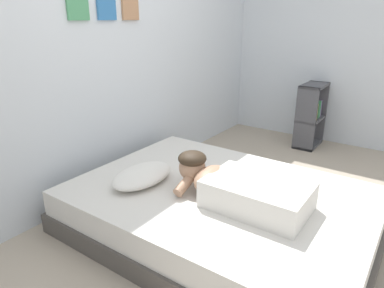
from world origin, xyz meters
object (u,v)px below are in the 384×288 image
Objects in this scene: person_lying at (238,187)px; cell_phone at (230,208)px; pillow at (142,175)px; bookshelf at (311,115)px; coffee_cup at (195,167)px; bed at (219,211)px.

cell_phone is at bearing -176.61° from person_lying.
cell_phone is (-0.11, -0.01, -0.10)m from person_lying.
person_lying is at bearing -77.86° from pillow.
cell_phone is at bearing -174.80° from bookshelf.
cell_phone is at bearing -123.40° from coffee_cup.
bookshelf is at bearing -7.98° from coffee_cup.
pillow is 0.69× the size of bookshelf.
cell_phone is 0.19× the size of bookshelf.
pillow reaches higher than bed.
bed is 2.18m from bookshelf.
coffee_cup is 0.17× the size of bookshelf.
pillow is at bearing 168.24° from bookshelf.
bookshelf reaches higher than coffee_cup.
person_lying reaches higher than coffee_cup.
bookshelf is (2.01, -0.28, 0.02)m from coffee_cup.
coffee_cup is at bearing 172.02° from bookshelf.
person_lying is at bearing -114.24° from coffee_cup.
bed is 0.30m from cell_phone.
cell_phone is at bearing -86.38° from pillow.
coffee_cup is (0.15, 0.32, 0.20)m from bed.
bed is at bearing -115.29° from coffee_cup.
pillow is at bearing 93.62° from cell_phone.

